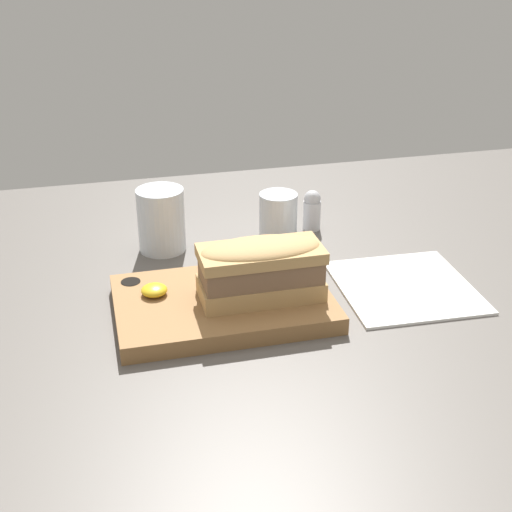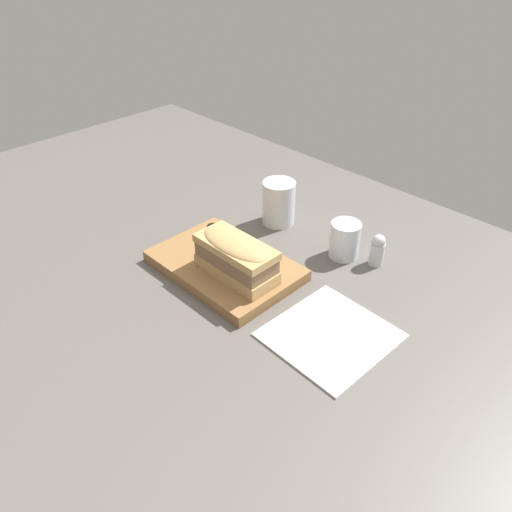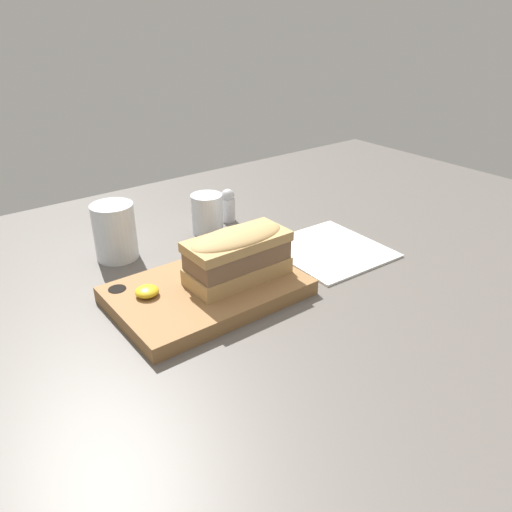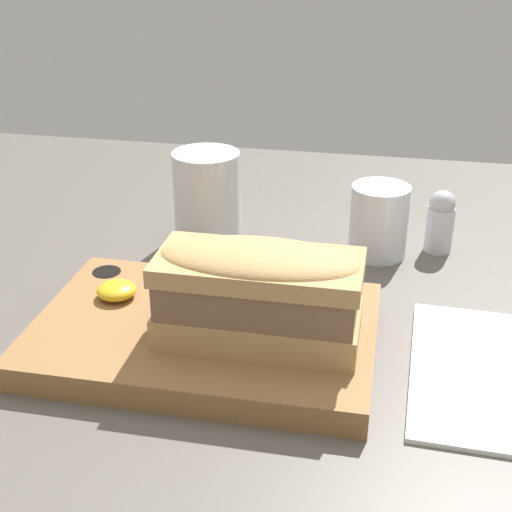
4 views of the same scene
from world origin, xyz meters
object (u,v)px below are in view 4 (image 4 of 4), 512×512
water_glass (207,202)px  sandwich (259,289)px  wine_glass (379,225)px  serving_board (205,333)px  salt_shaker (440,221)px

water_glass → sandwich: bearing=-65.7°
wine_glass → water_glass: bearing=178.9°
sandwich → water_glass: (-10.12, 22.36, -2.31)cm
wine_glass → sandwich: bearing=-111.1°
water_glass → wine_glass: water_glass is taller
serving_board → wine_glass: (13.36, 20.63, 2.20)cm
sandwich → salt_shaker: (14.85, 24.17, -3.16)cm
water_glass → salt_shaker: 25.05cm
sandwich → water_glass: sandwich is taller
serving_board → wine_glass: wine_glass is taller
salt_shaker → serving_board: bearing=-130.9°
salt_shaker → wine_glass: bearing=-161.2°
serving_board → sandwich: bearing=-15.7°
wine_glass → salt_shaker: bearing=18.8°
sandwich → wine_glass: 23.80cm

